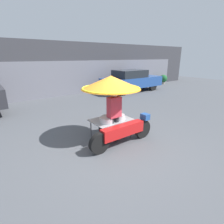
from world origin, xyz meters
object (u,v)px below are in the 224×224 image
Objects in this scene: parked_car at (132,80)px; potted_plant at (163,79)px; vendor_motorcycle_cart at (113,93)px; vendor_person at (114,114)px.

parked_car reaches higher than potted_plant.
potted_plant is at bearing 10.48° from parked_car.
vendor_motorcycle_cart is 0.47× the size of parked_car.
vendor_person reaches higher than parked_car.
parked_car is 4.87m from potted_plant.
vendor_motorcycle_cart reaches higher than parked_car.
vendor_person is 0.34× the size of parked_car.
potted_plant is (4.78, 0.88, -0.33)m from parked_car.
vendor_person is 7.94m from parked_car.
potted_plant is (10.54, 6.35, -0.40)m from vendor_person.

